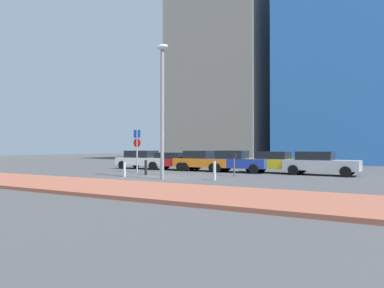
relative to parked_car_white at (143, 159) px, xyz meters
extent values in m
plane|color=#424244|center=(5.80, -5.90, -0.78)|extent=(120.00, 120.00, 0.00)
cube|color=#93513D|center=(5.80, -11.76, -0.71)|extent=(40.00, 4.48, 0.14)
cube|color=white|center=(0.09, 0.00, -0.16)|extent=(4.60, 1.93, 0.60)
cube|color=black|center=(-0.21, 0.00, 0.43)|extent=(2.34, 1.74, 0.57)
cylinder|color=black|center=(1.62, 0.95, -0.46)|extent=(0.64, 0.23, 0.64)
cylinder|color=black|center=(1.66, -0.88, -0.46)|extent=(0.64, 0.23, 0.64)
cylinder|color=black|center=(-1.48, 0.89, -0.46)|extent=(0.64, 0.23, 0.64)
cylinder|color=black|center=(-1.44, -0.95, -0.46)|extent=(0.64, 0.23, 0.64)
cube|color=red|center=(2.98, 0.10, -0.18)|extent=(4.33, 1.91, 0.56)
cube|color=black|center=(2.71, 0.11, 0.34)|extent=(2.31, 1.73, 0.47)
cylinder|color=black|center=(4.46, 1.00, -0.46)|extent=(0.64, 0.23, 0.64)
cylinder|color=black|center=(4.43, -0.84, -0.46)|extent=(0.64, 0.23, 0.64)
cylinder|color=black|center=(1.53, 1.05, -0.46)|extent=(0.64, 0.23, 0.64)
cylinder|color=black|center=(1.50, -0.80, -0.46)|extent=(0.64, 0.23, 0.64)
cube|color=orange|center=(5.55, 0.00, -0.15)|extent=(4.36, 1.75, 0.62)
cube|color=black|center=(5.19, 0.00, 0.45)|extent=(1.92, 1.60, 0.57)
cylinder|color=black|center=(7.03, 0.88, -0.46)|extent=(0.64, 0.22, 0.64)
cylinder|color=black|center=(7.04, -0.85, -0.46)|extent=(0.64, 0.22, 0.64)
cylinder|color=black|center=(4.07, 0.86, -0.46)|extent=(0.64, 0.22, 0.64)
cylinder|color=black|center=(4.08, -0.87, -0.46)|extent=(0.64, 0.22, 0.64)
cube|color=#1E389E|center=(8.22, 0.03, -0.14)|extent=(4.38, 1.73, 0.64)
cube|color=black|center=(7.82, 0.02, 0.47)|extent=(2.03, 1.57, 0.57)
cylinder|color=black|center=(9.69, 0.89, -0.46)|extent=(0.64, 0.23, 0.64)
cylinder|color=black|center=(9.71, -0.80, -0.46)|extent=(0.64, 0.23, 0.64)
cylinder|color=black|center=(6.73, 0.86, -0.46)|extent=(0.64, 0.23, 0.64)
cylinder|color=black|center=(6.75, -0.83, -0.46)|extent=(0.64, 0.23, 0.64)
cube|color=gold|center=(10.81, 0.58, -0.13)|extent=(4.49, 1.87, 0.64)
cube|color=black|center=(10.62, 0.59, 0.44)|extent=(2.14, 1.63, 0.50)
cylinder|color=black|center=(12.35, 1.36, -0.46)|extent=(0.65, 0.25, 0.64)
cylinder|color=black|center=(12.28, -0.32, -0.46)|extent=(0.65, 0.25, 0.64)
cylinder|color=black|center=(9.34, 1.49, -0.46)|extent=(0.65, 0.25, 0.64)
cylinder|color=black|center=(9.27, -0.19, -0.46)|extent=(0.65, 0.25, 0.64)
cube|color=#B7BABF|center=(13.79, 0.23, -0.14)|extent=(4.57, 1.89, 0.64)
cube|color=black|center=(13.42, 0.24, 0.45)|extent=(2.21, 1.65, 0.53)
cylinder|color=black|center=(15.36, 1.00, -0.46)|extent=(0.65, 0.25, 0.64)
cylinder|color=black|center=(15.28, -0.68, -0.46)|extent=(0.65, 0.25, 0.64)
cylinder|color=black|center=(12.30, 1.14, -0.46)|extent=(0.65, 0.25, 0.64)
cylinder|color=black|center=(12.23, -0.55, -0.46)|extent=(0.65, 0.25, 0.64)
cylinder|color=gray|center=(2.26, -3.68, 0.72)|extent=(0.10, 0.10, 3.00)
cube|color=#1447B7|center=(2.26, -3.68, 1.92)|extent=(0.55, 0.06, 0.55)
cylinder|color=red|center=(2.26, -3.68, 1.29)|extent=(0.60, 0.06, 0.60)
cylinder|color=#4C4C51|center=(9.38, -3.33, -0.20)|extent=(0.08, 0.08, 1.15)
cube|color=black|center=(9.38, -3.33, 0.51)|extent=(0.18, 0.14, 0.28)
cylinder|color=gray|center=(6.71, -7.09, 2.78)|extent=(0.20, 0.20, 7.10)
ellipsoid|color=silver|center=(6.71, -7.09, 6.48)|extent=(0.70, 0.36, 0.30)
cylinder|color=#B7B7BC|center=(9.42, -6.14, -0.27)|extent=(0.16, 0.16, 1.02)
cylinder|color=#B7B7BC|center=(3.73, -6.71, -0.34)|extent=(0.15, 0.15, 0.88)
cylinder|color=black|center=(4.01, -4.98, -0.30)|extent=(0.17, 0.17, 0.94)
cylinder|color=#B7B7BC|center=(4.98, -4.70, -0.27)|extent=(0.17, 0.17, 1.00)
cube|color=#3372BF|center=(15.36, 20.25, 11.68)|extent=(17.99, 12.70, 24.91)
cube|color=gray|center=(-1.65, 20.80, 11.49)|extent=(12.08, 13.58, 24.53)
camera|label=1|loc=(17.50, -22.84, 0.97)|focal=32.61mm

